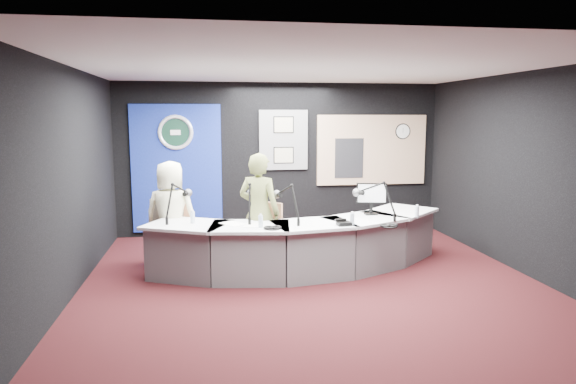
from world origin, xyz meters
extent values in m
plane|color=black|center=(0.00, 0.00, 0.00)|extent=(6.00, 6.00, 0.00)
cube|color=silver|center=(0.00, 0.00, 2.80)|extent=(6.00, 6.00, 0.02)
cube|color=black|center=(0.00, 3.00, 1.40)|extent=(6.00, 0.02, 2.80)
cube|color=black|center=(0.00, -3.00, 1.40)|extent=(6.00, 0.02, 2.80)
cube|color=black|center=(-3.00, 0.00, 1.40)|extent=(0.02, 6.00, 2.80)
cube|color=black|center=(3.00, 0.00, 1.40)|extent=(0.02, 6.00, 2.80)
cube|color=navy|center=(-1.90, 2.97, 1.25)|extent=(1.60, 0.05, 2.30)
torus|color=silver|center=(-1.90, 2.93, 1.90)|extent=(0.63, 0.07, 0.63)
cylinder|color=black|center=(-1.90, 2.94, 1.90)|extent=(0.48, 0.01, 0.48)
cube|color=slate|center=(0.05, 2.97, 1.75)|extent=(0.90, 0.04, 1.10)
cube|color=tan|center=(0.05, 2.94, 2.03)|extent=(0.34, 0.02, 0.27)
cube|color=tan|center=(0.05, 2.94, 1.47)|extent=(0.34, 0.02, 0.27)
cube|color=tan|center=(1.75, 2.97, 1.55)|extent=(2.12, 0.06, 1.32)
cube|color=#D6B087|center=(1.75, 2.96, 1.55)|extent=(2.00, 0.02, 1.20)
cube|color=black|center=(1.30, 2.94, 1.40)|extent=(0.55, 0.02, 0.75)
cylinder|color=white|center=(2.35, 2.94, 1.90)|extent=(0.28, 0.01, 0.28)
cube|color=slate|center=(-1.95, 1.25, 0.62)|extent=(0.51, 0.19, 0.70)
imported|color=beige|center=(-1.88, 1.01, 0.78)|extent=(0.85, 0.65, 1.56)
imported|color=olive|center=(-0.64, 0.65, 0.84)|extent=(0.73, 0.66, 1.68)
cube|color=black|center=(1.02, 0.70, 1.07)|extent=(0.48, 0.14, 0.33)
cube|color=black|center=(0.43, 0.02, 0.78)|extent=(0.19, 0.16, 0.04)
torus|color=black|center=(0.99, -0.15, 0.77)|extent=(0.24, 0.24, 0.04)
torus|color=black|center=(-0.53, -0.05, 0.77)|extent=(0.22, 0.22, 0.04)
cube|color=white|center=(-1.02, 0.36, 0.75)|extent=(0.38, 0.40, 0.00)
cube|color=white|center=(-0.76, 0.23, 0.75)|extent=(0.28, 0.35, 0.00)
camera|label=1|loc=(-1.32, -6.45, 2.19)|focal=32.00mm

